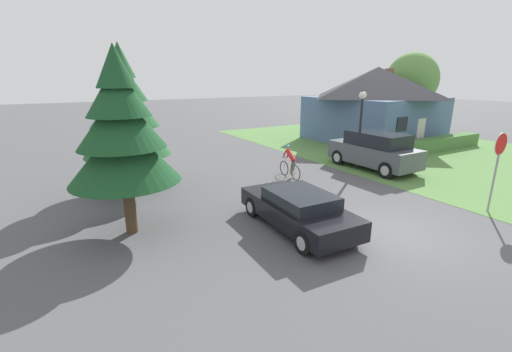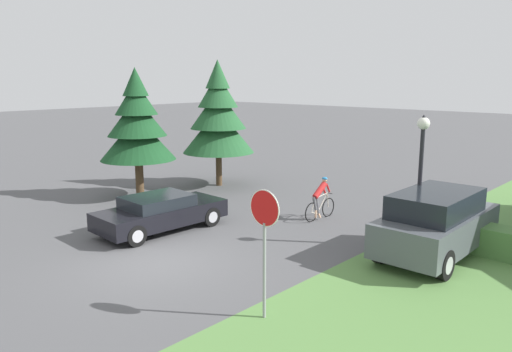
# 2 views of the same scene
# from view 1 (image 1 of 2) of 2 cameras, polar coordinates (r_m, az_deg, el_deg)

# --- Properties ---
(ground_plane) EXTENTS (140.00, 140.00, 0.00)m
(ground_plane) POSITION_cam_1_polar(r_m,az_deg,el_deg) (11.63, 21.97, -8.77)
(ground_plane) COLOR #515154
(grass_verge_right) EXTENTS (16.00, 36.00, 0.01)m
(grass_verge_right) POSITION_cam_1_polar(r_m,az_deg,el_deg) (23.39, 32.46, 2.08)
(grass_verge_right) COLOR #568442
(grass_verge_right) RESTS_ON ground
(cottage_house) EXTENTS (9.40, 8.93, 5.41)m
(cottage_house) POSITION_cam_1_polar(r_m,az_deg,el_deg) (27.98, 19.25, 11.44)
(cottage_house) COLOR slate
(cottage_house) RESTS_ON ground
(hedge_row) EXTENTS (10.97, 0.90, 0.87)m
(hedge_row) POSITION_cam_1_polar(r_m,az_deg,el_deg) (24.49, 26.26, 4.50)
(hedge_row) COLOR #4C7A3D
(hedge_row) RESTS_ON ground
(sedan_left_lane) EXTENTS (2.00, 4.52, 1.24)m
(sedan_left_lane) POSITION_cam_1_polar(r_m,az_deg,el_deg) (10.97, 7.02, -5.51)
(sedan_left_lane) COLOR black
(sedan_left_lane) RESTS_ON ground
(cyclist) EXTENTS (0.44, 1.73, 1.57)m
(cyclist) POSITION_cam_1_polar(r_m,az_deg,el_deg) (16.45, 5.71, 2.25)
(cyclist) COLOR black
(cyclist) RESTS_ON ground
(parked_suv_right) EXTENTS (2.10, 4.75, 1.95)m
(parked_suv_right) POSITION_cam_1_polar(r_m,az_deg,el_deg) (18.93, 19.13, 4.04)
(parked_suv_right) COLOR #4C5156
(parked_suv_right) RESTS_ON ground
(stop_sign) EXTENTS (0.80, 0.07, 2.86)m
(stop_sign) POSITION_cam_1_polar(r_m,az_deg,el_deg) (14.50, 35.40, 2.77)
(stop_sign) COLOR gray
(stop_sign) RESTS_ON ground
(street_lamp) EXTENTS (0.37, 0.37, 4.07)m
(street_lamp) POSITION_cam_1_polar(r_m,az_deg,el_deg) (18.35, 17.13, 9.75)
(street_lamp) COLOR black
(street_lamp) RESTS_ON ground
(conifer_tall_near) EXTENTS (3.21, 3.21, 5.57)m
(conifer_tall_near) POSITION_cam_1_polar(r_m,az_deg,el_deg) (10.66, -21.50, 6.93)
(conifer_tall_near) COLOR #4C3823
(conifer_tall_near) RESTS_ON ground
(conifer_tall_far) EXTENTS (3.39, 3.39, 5.97)m
(conifer_tall_far) POSITION_cam_1_polar(r_m,az_deg,el_deg) (14.68, -21.08, 9.73)
(conifer_tall_far) COLOR #4C3823
(conifer_tall_far) RESTS_ON ground
(deciduous_tree_right) EXTENTS (4.23, 4.23, 6.69)m
(deciduous_tree_right) POSITION_cam_1_polar(r_m,az_deg,el_deg) (32.57, 24.54, 14.36)
(deciduous_tree_right) COLOR #4C3823
(deciduous_tree_right) RESTS_ON ground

